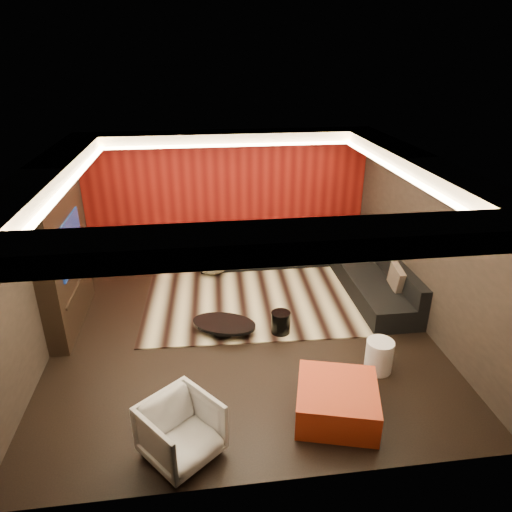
{
  "coord_description": "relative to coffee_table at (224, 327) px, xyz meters",
  "views": [
    {
      "loc": [
        -0.63,
        -6.43,
        4.26
      ],
      "look_at": [
        0.3,
        0.6,
        1.05
      ],
      "focal_mm": 32.0,
      "sensor_mm": 36.0,
      "label": 1
    }
  ],
  "objects": [
    {
      "name": "cove_right",
      "position": [
        2.68,
        0.08,
        2.49
      ],
      "size": [
        0.08,
        4.8,
        0.04
      ],
      "primitive_type": "cube",
      "color": "#FFD899",
      "rests_on": "ground"
    },
    {
      "name": "cove_left",
      "position": [
        -2.04,
        0.08,
        2.49
      ],
      "size": [
        0.08,
        4.8,
        0.04
      ],
      "primitive_type": "cube",
      "color": "#FFD899",
      "rests_on": "ground"
    },
    {
      "name": "rug",
      "position": [
        0.63,
        1.12,
        -0.1
      ],
      "size": [
        4.12,
        3.16,
        0.02
      ],
      "primitive_type": "cube",
      "rotation": [
        0.0,
        0.0,
        -0.04
      ],
      "color": "beige",
      "rests_on": "floor"
    },
    {
      "name": "striped_pouf",
      "position": [
        -0.09,
        2.24,
        0.09
      ],
      "size": [
        0.87,
        0.87,
        0.36
      ],
      "primitive_type": "ellipsoid",
      "rotation": [
        0.0,
        0.0,
        0.42
      ],
      "color": "beige",
      "rests_on": "rug"
    },
    {
      "name": "throw_pillows",
      "position": [
        2.01,
        1.87,
        0.51
      ],
      "size": [
        3.06,
        2.8,
        0.5
      ],
      "color": "tan",
      "rests_on": "sectional_sofa"
    },
    {
      "name": "soffit_back",
      "position": [
        0.32,
        2.78,
        2.58
      ],
      "size": [
        6.0,
        0.6,
        0.22
      ],
      "primitive_type": "cube",
      "color": "silver",
      "rests_on": "ground"
    },
    {
      "name": "wall_back",
      "position": [
        0.32,
        3.09,
        1.29
      ],
      "size": [
        6.0,
        0.02,
        2.8
      ],
      "primitive_type": "cube",
      "color": "black",
      "rests_on": "ground"
    },
    {
      "name": "tv_surround",
      "position": [
        -2.53,
        0.68,
        0.99
      ],
      "size": [
        0.3,
        2.0,
        2.2
      ],
      "primitive_type": "cube",
      "color": "black",
      "rests_on": "ground"
    },
    {
      "name": "soffit_right",
      "position": [
        3.02,
        0.08,
        2.58
      ],
      "size": [
        0.6,
        4.8,
        0.22
      ],
      "primitive_type": "cube",
      "color": "silver",
      "rests_on": "ground"
    },
    {
      "name": "white_side_table",
      "position": [
        2.15,
        -1.25,
        0.14
      ],
      "size": [
        0.41,
        0.41,
        0.49
      ],
      "primitive_type": "cylinder",
      "rotation": [
        0.0,
        0.0,
        0.05
      ],
      "color": "white",
      "rests_on": "floor"
    },
    {
      "name": "red_feature_wall",
      "position": [
        0.32,
        3.05,
        1.29
      ],
      "size": [
        5.98,
        0.05,
        2.78
      ],
      "primitive_type": "cube",
      "color": "#6B0C0A",
      "rests_on": "ground"
    },
    {
      "name": "armchair",
      "position": [
        -0.64,
        -2.42,
        0.25
      ],
      "size": [
        1.09,
        1.09,
        0.72
      ],
      "primitive_type": "imported",
      "rotation": [
        0.0,
        0.0,
        0.68
      ],
      "color": "silver",
      "rests_on": "floor"
    },
    {
      "name": "cove_back",
      "position": [
        0.32,
        2.44,
        2.49
      ],
      "size": [
        4.8,
        0.08,
        0.04
      ],
      "primitive_type": "cube",
      "color": "#FFD899",
      "rests_on": "ground"
    },
    {
      "name": "coffee_table",
      "position": [
        0.0,
        0.0,
        0.0
      ],
      "size": [
        1.37,
        1.37,
        0.18
      ],
      "primitive_type": "cylinder",
      "rotation": [
        0.0,
        0.0,
        -0.37
      ],
      "color": "black",
      "rests_on": "rug"
    },
    {
      "name": "wall_right",
      "position": [
        3.33,
        0.08,
        1.29
      ],
      "size": [
        0.02,
        6.0,
        2.8
      ],
      "primitive_type": "cube",
      "color": "black",
      "rests_on": "ground"
    },
    {
      "name": "sectional_sofa",
      "position": [
        2.05,
        1.95,
        0.15
      ],
      "size": [
        3.65,
        3.5,
        0.75
      ],
      "color": "black",
      "rests_on": "floor"
    },
    {
      "name": "ceiling",
      "position": [
        0.32,
        0.08,
        2.7
      ],
      "size": [
        6.0,
        6.0,
        0.02
      ],
      "primitive_type": "cube",
      "color": "silver",
      "rests_on": "ground"
    },
    {
      "name": "soffit_left",
      "position": [
        -2.38,
        0.08,
        2.58
      ],
      "size": [
        0.6,
        4.8,
        0.22
      ],
      "primitive_type": "cube",
      "color": "silver",
      "rests_on": "ground"
    },
    {
      "name": "orange_ottoman",
      "position": [
        1.29,
        -2.04,
        0.11
      ],
      "size": [
        1.22,
        1.22,
        0.44
      ],
      "primitive_type": "cube",
      "rotation": [
        0.0,
        0.0,
        -0.27
      ],
      "color": "#B03416",
      "rests_on": "floor"
    },
    {
      "name": "soffit_front",
      "position": [
        0.32,
        -2.62,
        2.58
      ],
      "size": [
        6.0,
        0.6,
        0.22
      ],
      "primitive_type": "cube",
      "color": "silver",
      "rests_on": "ground"
    },
    {
      "name": "wall_left",
      "position": [
        -2.69,
        0.08,
        1.29
      ],
      "size": [
        0.02,
        6.0,
        2.8
      ],
      "primitive_type": "cube",
      "color": "black",
      "rests_on": "ground"
    },
    {
      "name": "tv_shelf",
      "position": [
        -2.37,
        0.68,
        0.59
      ],
      "size": [
        0.04,
        1.6,
        0.04
      ],
      "primitive_type": "cube",
      "color": "black",
      "rests_on": "ground"
    },
    {
      "name": "tv_screen",
      "position": [
        -2.37,
        0.68,
        1.34
      ],
      "size": [
        0.04,
        1.3,
        0.8
      ],
      "primitive_type": "cube",
      "color": "black",
      "rests_on": "ground"
    },
    {
      "name": "floor",
      "position": [
        0.32,
        0.08,
        -0.12
      ],
      "size": [
        6.0,
        6.0,
        0.02
      ],
      "primitive_type": "cube",
      "color": "black",
      "rests_on": "ground"
    },
    {
      "name": "drum_stool",
      "position": [
        0.92,
        -0.13,
        0.09
      ],
      "size": [
        0.37,
        0.37,
        0.37
      ],
      "primitive_type": "cylinder",
      "rotation": [
        0.0,
        0.0,
        -0.19
      ],
      "color": "black",
      "rests_on": "rug"
    },
    {
      "name": "cove_front",
      "position": [
        0.32,
        -2.28,
        2.49
      ],
      "size": [
        4.8,
        0.08,
        0.04
      ],
      "primitive_type": "cube",
      "color": "#FFD899",
      "rests_on": "ground"
    }
  ]
}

